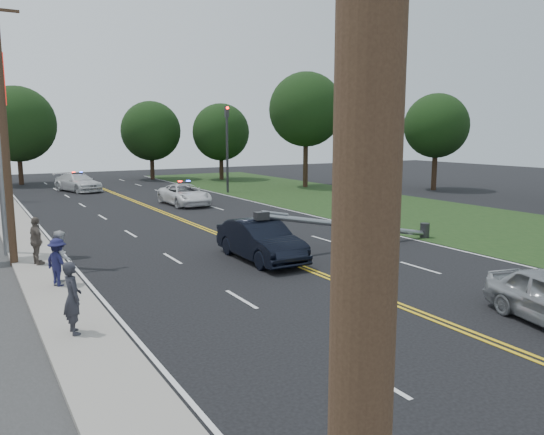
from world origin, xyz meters
TOP-DOWN VIEW (x-y plane):
  - ground at (0.00, 0.00)m, footprint 120.00×120.00m
  - sidewalk at (-8.40, 10.00)m, footprint 1.80×70.00m
  - grass_verge at (13.50, 10.00)m, footprint 12.00×80.00m
  - centerline_yellow at (0.00, 10.00)m, footprint 0.36×80.00m
  - traffic_signal at (8.30, 30.00)m, footprint 0.28×0.41m
  - fallen_streetlight at (4.19, 8.00)m, footprint 9.36×0.44m
  - utility_pole_near at (-9.20, -8.00)m, footprint 1.60×0.28m
  - utility_pole_mid at (-9.20, 12.00)m, footprint 1.60×0.28m
  - tree_6 at (-5.83, 46.03)m, footprint 7.09×7.09m
  - tree_7 at (6.81, 45.34)m, footprint 6.19×6.19m
  - tree_8 at (13.05, 41.43)m, footprint 5.93×5.93m
  - tree_9 at (16.42, 30.56)m, footprint 6.64×6.64m
  - tree_13 at (24.57, 22.77)m, footprint 5.46×5.46m
  - crashed_sedan at (-0.79, 8.03)m, footprint 1.72×4.82m
  - emergency_a at (2.45, 24.62)m, footprint 2.46×5.15m
  - emergency_b at (-2.27, 37.09)m, footprint 3.66×5.67m
  - bystander_a at (-8.57, 3.38)m, footprint 0.47×0.68m
  - bystander_b at (-8.09, 8.13)m, footprint 0.91×1.02m
  - bystander_c at (-8.23, 7.87)m, footprint 0.97×1.14m
  - bystander_d at (-8.47, 11.17)m, footprint 0.65×1.11m

SIDE VIEW (x-z plane):
  - ground at x=0.00m, z-range 0.00..0.00m
  - grass_verge at x=13.50m, z-range 0.00..0.01m
  - centerline_yellow at x=0.00m, z-range 0.01..0.01m
  - sidewalk at x=-8.40m, z-range 0.00..0.12m
  - emergency_a at x=2.45m, z-range 0.00..1.42m
  - emergency_b at x=-2.27m, z-range 0.00..1.53m
  - crashed_sedan at x=-0.79m, z-range 0.00..1.58m
  - bystander_c at x=-8.23m, z-range 0.12..1.65m
  - fallen_streetlight at x=4.19m, z-range -0.04..1.88m
  - bystander_b at x=-8.09m, z-range 0.12..1.85m
  - bystander_d at x=-8.47m, z-range 0.12..1.90m
  - bystander_a at x=-8.57m, z-range 0.12..1.91m
  - traffic_signal at x=8.30m, z-range 0.68..7.73m
  - tree_8 at x=13.05m, z-range 0.99..8.92m
  - tree_7 at x=6.81m, z-range 0.99..9.17m
  - utility_pole_near at x=-9.20m, z-range 0.08..10.08m
  - utility_pole_mid at x=-9.20m, z-range 0.08..10.08m
  - tree_13 at x=24.57m, z-range 1.37..9.60m
  - tree_6 at x=-5.83m, z-range 1.08..10.33m
  - tree_9 at x=16.42m, z-range 1.81..12.10m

